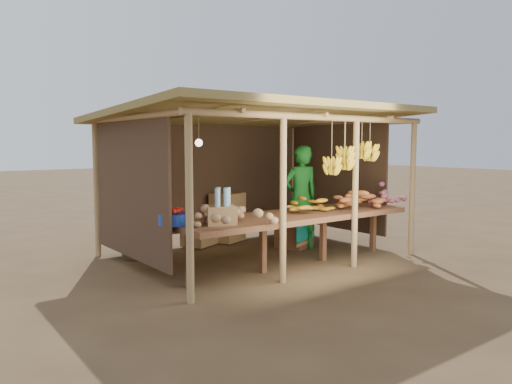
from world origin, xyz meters
TOP-DOWN VIEW (x-y plane):
  - ground at (0.00, 0.00)m, footprint 60.00×60.00m
  - stall_structure at (0.05, 0.06)m, footprint 4.70×3.50m
  - counter at (0.00, -0.95)m, footprint 3.90×1.05m
  - potato_heap at (-1.36, -1.24)m, footprint 1.12×0.70m
  - sweet_potato_heap at (1.21, -1.06)m, footprint 1.09×0.71m
  - onion_heap at (1.90, -1.00)m, footprint 1.03×0.77m
  - banana_pile at (0.36, -0.89)m, footprint 0.78×0.61m
  - tomato_basin at (-1.90, -0.75)m, footprint 0.42×0.42m
  - bottle_box at (-1.41, -1.10)m, footprint 0.47×0.42m
  - vendor at (0.95, -0.05)m, footprint 0.74×0.57m
  - tarp_crate at (0.96, 0.13)m, footprint 0.82×0.76m
  - carton_stack at (0.04, 1.20)m, footprint 1.31×0.64m
  - burlap_sacks at (-1.51, 0.94)m, footprint 0.87×0.45m

SIDE VIEW (x-z plane):
  - ground at x=0.00m, z-range 0.00..0.00m
  - burlap_sacks at x=-1.51m, z-range -0.04..0.57m
  - tarp_crate at x=0.96m, z-range -0.07..0.71m
  - carton_stack at x=0.04m, z-range -0.05..0.85m
  - counter at x=0.00m, z-range 0.34..1.14m
  - tomato_basin at x=-1.90m, z-range 0.78..1.00m
  - vendor at x=0.95m, z-range 0.00..1.81m
  - banana_pile at x=0.36m, z-range 0.80..1.15m
  - sweet_potato_heap at x=1.21m, z-range 0.80..1.16m
  - onion_heap at x=1.90m, z-range 0.80..1.16m
  - bottle_box at x=-1.41m, z-range 0.74..1.22m
  - potato_heap at x=-1.36m, z-range 0.80..1.17m
  - stall_structure at x=0.05m, z-range 0.70..3.14m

